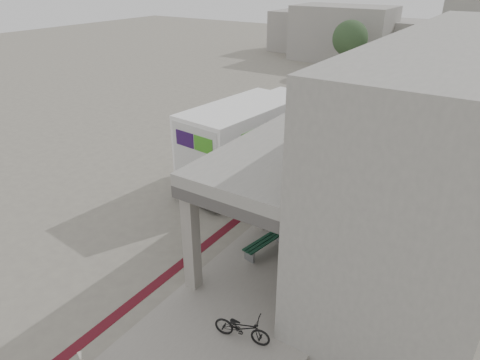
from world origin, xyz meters
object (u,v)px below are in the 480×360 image
Objects in this scene: bench at (265,243)px; bicycle_black at (242,327)px; fedex_truck at (256,136)px; utility_cabinet at (348,198)px.

bench is 4.01m from bicycle_black.
utility_cabinet is at bearing -4.23° from fedex_truck.
bench is 2.13× the size of utility_cabinet.
bicycle_black is at bearing -102.86° from utility_cabinet.
bench is at bearing -49.58° from fedex_truck.
utility_cabinet is (1.29, 4.39, 0.13)m from bench.
fedex_truck reaches higher than bench.
bench is (3.63, -5.26, -1.49)m from fedex_truck.
fedex_truck is at bearing 18.04° from bicycle_black.
bench is at bearing 10.24° from bicycle_black.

